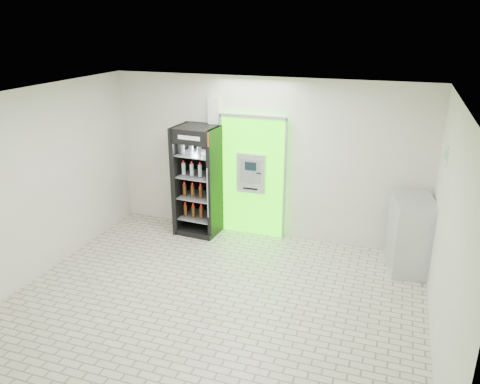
% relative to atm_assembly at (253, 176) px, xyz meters
% --- Properties ---
extents(ground, '(6.00, 6.00, 0.00)m').
position_rel_atm_assembly_xyz_m(ground, '(0.20, -2.41, -1.17)').
color(ground, beige).
rests_on(ground, ground).
extents(room_shell, '(6.00, 6.00, 6.00)m').
position_rel_atm_assembly_xyz_m(room_shell, '(0.20, -2.41, 0.67)').
color(room_shell, silver).
rests_on(room_shell, ground).
extents(atm_assembly, '(1.30, 0.24, 2.33)m').
position_rel_atm_assembly_xyz_m(atm_assembly, '(0.00, 0.00, 0.00)').
color(atm_assembly, '#2FF403').
rests_on(atm_assembly, ground).
extents(pillar, '(0.22, 0.11, 2.60)m').
position_rel_atm_assembly_xyz_m(pillar, '(-0.78, 0.04, 0.13)').
color(pillar, silver).
rests_on(pillar, ground).
extents(beverage_cooler, '(0.84, 0.78, 2.10)m').
position_rel_atm_assembly_xyz_m(beverage_cooler, '(-1.00, -0.27, -0.16)').
color(beverage_cooler, black).
rests_on(beverage_cooler, ground).
extents(steel_cabinet, '(0.79, 1.03, 1.24)m').
position_rel_atm_assembly_xyz_m(steel_cabinet, '(2.88, -0.51, -0.55)').
color(steel_cabinet, '#B5B8BD').
rests_on(steel_cabinet, ground).
extents(exit_sign, '(0.02, 0.22, 0.26)m').
position_rel_atm_assembly_xyz_m(exit_sign, '(3.19, -1.01, 0.95)').
color(exit_sign, white).
rests_on(exit_sign, room_shell).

